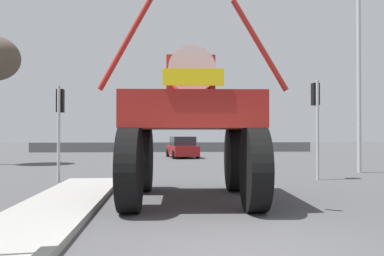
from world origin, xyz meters
The scene contains 8 objects.
ground_plane centered at (0.00, 18.00, 0.00)m, with size 120.00×120.00×0.00m, color #424244.
median_island centered at (-3.40, 3.79, 0.07)m, with size 1.78×10.08×0.15m, color gray.
oversize_sprayer centered at (-0.30, 4.61, 2.01)m, with size 4.16×5.50×4.70m.
sedan_ahead centered at (0.43, 23.88, 0.71)m, with size 2.31×4.29×1.52m.
traffic_signal_near_left centered at (-4.73, 9.17, 2.51)m, with size 0.24×0.54×3.44m.
traffic_signal_near_right centered at (4.76, 9.16, 2.73)m, with size 0.24×0.54×3.74m.
streetlight_near_right centered at (7.82, 11.75, 4.72)m, with size 1.87×0.24×8.54m.
roadside_barrier centered at (0.00, 33.37, 0.45)m, with size 26.44×0.24×0.90m, color #59595B.
Camera 1 is at (-1.06, -6.33, 1.73)m, focal length 39.41 mm.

